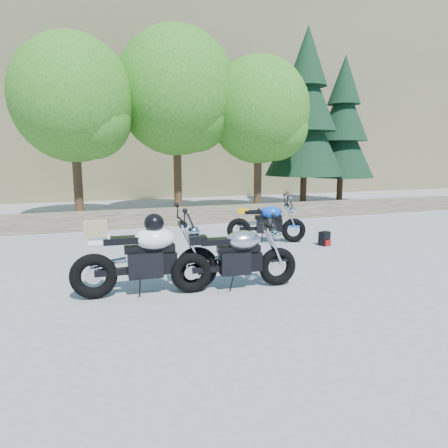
% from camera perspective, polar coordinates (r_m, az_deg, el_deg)
% --- Properties ---
extents(ground, '(90.00, 90.00, 0.00)m').
position_cam_1_polar(ground, '(6.95, 1.19, -7.52)').
color(ground, gray).
rests_on(ground, ground).
extents(stone_wall, '(22.00, 0.55, 0.50)m').
position_cam_1_polar(stone_wall, '(12.08, -8.01, 1.02)').
color(stone_wall, '#4A4031').
rests_on(stone_wall, ground).
extents(hillside, '(80.00, 30.00, 15.00)m').
position_cam_1_polar(hillside, '(35.05, -10.98, 18.51)').
color(hillside, brown).
rests_on(hillside, ground).
extents(tree_decid_left, '(3.67, 3.67, 5.62)m').
position_cam_1_polar(tree_decid_left, '(13.44, -20.30, 15.88)').
color(tree_decid_left, '#382314').
rests_on(tree_decid_left, ground).
extents(tree_decid_mid, '(4.08, 4.08, 6.24)m').
position_cam_1_polar(tree_decid_mid, '(14.26, -6.36, 17.66)').
color(tree_decid_mid, '#382314').
rests_on(tree_decid_mid, ground).
extents(tree_decid_right, '(3.54, 3.54, 5.41)m').
position_cam_1_polar(tree_decid_right, '(14.54, 5.46, 15.37)').
color(tree_decid_right, '#382314').
rests_on(tree_decid_right, ground).
extents(conifer_near, '(3.17, 3.17, 7.06)m').
position_cam_1_polar(conifer_near, '(16.83, 11.60, 15.07)').
color(conifer_near, '#382314').
rests_on(conifer_near, ground).
extents(conifer_far, '(2.82, 2.82, 6.27)m').
position_cam_1_polar(conifer_far, '(18.50, 16.58, 13.10)').
color(conifer_far, '#382314').
rests_on(conifer_far, ground).
extents(silver_bike, '(2.02, 0.64, 1.02)m').
position_cam_1_polar(silver_bike, '(6.22, 1.80, -4.89)').
color(silver_bike, black).
rests_on(silver_bike, ground).
extents(white_bike, '(2.21, 0.70, 1.22)m').
position_cam_1_polar(white_bike, '(6.07, -11.13, -4.40)').
color(white_bike, black).
rests_on(white_bike, ground).
extents(blue_bike, '(1.83, 0.85, 0.95)m').
position_cam_1_polar(blue_bike, '(9.62, 6.14, 0.13)').
color(blue_bike, black).
rests_on(blue_bike, ground).
extents(backpack, '(0.28, 0.26, 0.33)m').
position_cam_1_polar(backpack, '(9.55, 14.17, -2.06)').
color(backpack, black).
rests_on(backpack, ground).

